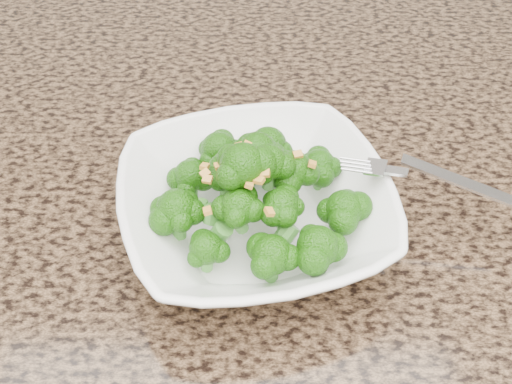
# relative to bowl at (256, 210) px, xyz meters

# --- Properties ---
(granite_counter) EXTENTS (1.64, 1.04, 0.03)m
(granite_counter) POSITION_rel_bowl_xyz_m (-0.12, 0.08, -0.04)
(granite_counter) COLOR brown
(granite_counter) RESTS_ON cabinet
(bowl) EXTENTS (0.28, 0.28, 0.06)m
(bowl) POSITION_rel_bowl_xyz_m (0.00, 0.00, 0.00)
(bowl) COLOR white
(bowl) RESTS_ON granite_counter
(broccoli_pile) EXTENTS (0.21, 0.21, 0.06)m
(broccoli_pile) POSITION_rel_bowl_xyz_m (0.00, 0.00, 0.06)
(broccoli_pile) COLOR #20620B
(broccoli_pile) RESTS_ON bowl
(garlic_topping) EXTENTS (0.12, 0.12, 0.01)m
(garlic_topping) POSITION_rel_bowl_xyz_m (0.00, 0.00, 0.09)
(garlic_topping) COLOR gold
(garlic_topping) RESTS_ON broccoli_pile
(fork) EXTENTS (0.17, 0.08, 0.01)m
(fork) POSITION_rel_bowl_xyz_m (0.12, 0.01, 0.03)
(fork) COLOR silver
(fork) RESTS_ON bowl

